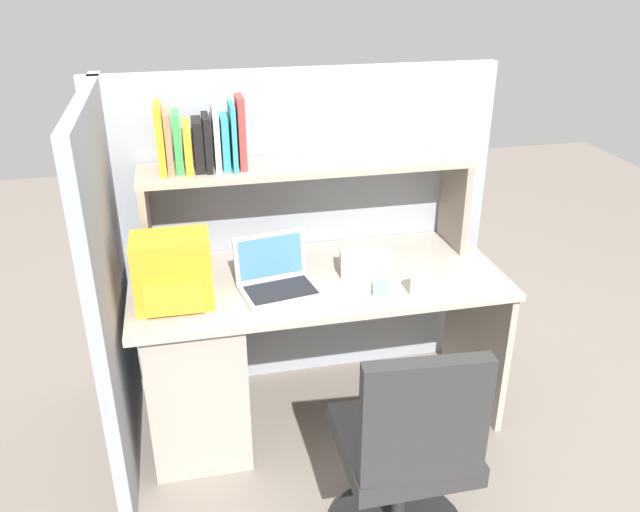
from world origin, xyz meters
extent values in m
plane|color=slate|center=(0.00, 0.00, 0.00)|extent=(8.00, 8.00, 0.00)
cube|color=#AAA093|center=(0.00, 0.00, 0.71)|extent=(1.60, 0.70, 0.03)
cube|color=#9D9388|center=(-0.55, 0.00, 0.35)|extent=(0.40, 0.64, 0.70)
cube|color=#9D9388|center=(0.78, 0.00, 0.35)|extent=(0.03, 0.64, 0.70)
cube|color=gray|center=(0.00, 0.38, 0.78)|extent=(1.84, 0.05, 1.55)
cube|color=gray|center=(-0.85, -0.05, 0.78)|extent=(0.05, 1.06, 1.55)
cube|color=gray|center=(-0.70, 0.20, 0.94)|extent=(0.03, 0.28, 0.42)
cube|color=gray|center=(0.70, 0.20, 0.94)|extent=(0.03, 0.28, 0.42)
cube|color=gray|center=(0.00, 0.20, 1.17)|extent=(1.44, 0.28, 0.03)
cube|color=orange|center=(-0.61, 0.20, 1.32)|extent=(0.03, 0.18, 0.28)
cube|color=olive|center=(-0.57, 0.19, 1.31)|extent=(0.03, 0.15, 0.25)
cube|color=green|center=(-0.54, 0.21, 1.30)|extent=(0.03, 0.14, 0.24)
cube|color=orange|center=(-0.50, 0.20, 1.28)|extent=(0.03, 0.18, 0.20)
cube|color=black|center=(-0.46, 0.20, 1.28)|extent=(0.04, 0.15, 0.21)
cube|color=black|center=(-0.42, 0.20, 1.29)|extent=(0.03, 0.17, 0.22)
cube|color=white|center=(-0.38, 0.19, 1.32)|extent=(0.02, 0.17, 0.27)
cube|color=teal|center=(-0.35, 0.20, 1.29)|extent=(0.03, 0.14, 0.22)
cube|color=teal|center=(-0.31, 0.19, 1.31)|extent=(0.02, 0.17, 0.27)
cube|color=red|center=(-0.28, 0.19, 1.33)|extent=(0.03, 0.13, 0.30)
cube|color=#B7BABF|center=(-0.18, -0.12, 0.74)|extent=(0.34, 0.27, 0.02)
cube|color=black|center=(-0.18, -0.13, 0.75)|extent=(0.30, 0.22, 0.00)
cube|color=#B7BABF|center=(-0.20, 0.00, 0.85)|extent=(0.31, 0.09, 0.20)
cube|color=#3F72CC|center=(-0.20, -0.01, 0.85)|extent=(0.27, 0.07, 0.17)
cube|color=orange|center=(-0.60, -0.11, 0.87)|extent=(0.30, 0.20, 0.29)
cube|color=#FFA123|center=(-0.60, -0.21, 0.81)|extent=(0.22, 0.04, 0.13)
cube|color=#7299C6|center=(0.23, -0.19, 0.75)|extent=(0.09, 0.12, 0.03)
cylinder|color=white|center=(0.37, -0.25, 0.78)|extent=(0.08, 0.08, 0.09)
cube|color=#BFB299|center=(0.21, -0.02, 0.78)|extent=(0.24, 0.16, 0.10)
cylinder|color=#262628|center=(0.13, -0.78, 0.24)|extent=(0.05, 0.05, 0.41)
cube|color=#2D2D2D|center=(0.13, -0.78, 0.45)|extent=(0.44, 0.44, 0.08)
cube|color=#2D2D2D|center=(0.12, -0.98, 0.71)|extent=(0.40, 0.09, 0.44)
camera|label=1|loc=(-0.53, -2.45, 2.02)|focal=36.54mm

